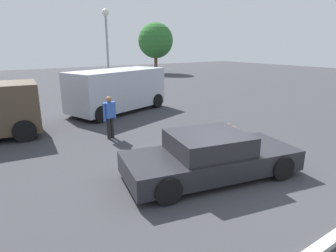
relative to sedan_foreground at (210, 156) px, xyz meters
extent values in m
plane|color=#38383D|center=(0.23, -0.05, -0.55)|extent=(80.00, 80.00, 0.00)
cube|color=#232328|center=(0.03, -0.01, -0.13)|extent=(4.82, 2.75, 0.53)
cube|color=#232328|center=(-0.07, 0.02, 0.39)|extent=(2.22, 2.05, 0.49)
cube|color=slate|center=(0.81, -0.18, 0.39)|extent=(0.39, 1.53, 0.41)
cube|color=slate|center=(-0.96, 0.21, 0.39)|extent=(0.39, 1.53, 0.41)
cylinder|color=black|center=(1.74, 0.50, -0.23)|extent=(0.67, 0.35, 0.64)
cylinder|color=black|center=(1.38, -1.18, -0.23)|extent=(0.67, 0.35, 0.64)
cylinder|color=black|center=(-1.32, 1.17, -0.23)|extent=(0.67, 0.35, 0.64)
cylinder|color=black|center=(-1.69, -0.52, -0.23)|extent=(0.67, 0.35, 0.64)
ellipsoid|color=olive|center=(3.00, 2.02, -0.26)|extent=(0.27, 0.36, 0.26)
sphere|color=olive|center=(2.99, 2.25, -0.19)|extent=(0.21, 0.21, 0.21)
sphere|color=olive|center=(2.99, 2.32, -0.20)|extent=(0.09, 0.09, 0.09)
cylinder|color=olive|center=(2.93, 2.13, -0.46)|extent=(0.06, 0.06, 0.18)
cylinder|color=olive|center=(3.07, 2.13, -0.46)|extent=(0.06, 0.06, 0.18)
cylinder|color=olive|center=(2.93, 1.90, -0.46)|extent=(0.06, 0.06, 0.18)
cylinder|color=olive|center=(3.07, 1.91, -0.46)|extent=(0.06, 0.06, 0.18)
sphere|color=olive|center=(3.01, 1.80, -0.23)|extent=(0.12, 0.12, 0.12)
cube|color=#B2B7C1|center=(1.24, 8.35, 0.63)|extent=(5.54, 3.61, 1.92)
cube|color=slate|center=(-1.17, 7.53, 1.05)|extent=(0.61, 1.67, 0.77)
cylinder|color=black|center=(-0.32, 6.79, -0.17)|extent=(0.80, 0.48, 0.76)
cylinder|color=black|center=(-0.95, 8.63, -0.17)|extent=(0.80, 0.48, 0.76)
cylinder|color=black|center=(3.42, 8.06, -0.17)|extent=(0.80, 0.48, 0.76)
cylinder|color=black|center=(2.79, 9.91, -0.17)|extent=(0.80, 0.48, 0.76)
cylinder|color=black|center=(-3.56, 5.81, -0.15)|extent=(0.82, 0.34, 0.80)
cylinder|color=black|center=(-3.34, 7.69, -0.15)|extent=(0.82, 0.34, 0.80)
cylinder|color=black|center=(-0.96, 4.40, -0.15)|extent=(0.13, 0.13, 0.80)
cylinder|color=black|center=(-0.80, 4.45, -0.15)|extent=(0.13, 0.13, 0.80)
cube|color=#3359B2|center=(-0.88, 4.43, 0.53)|extent=(0.46, 0.36, 0.56)
cylinder|color=#3359B2|center=(-1.11, 4.35, 0.48)|extent=(0.09, 0.09, 0.66)
cylinder|color=#3359B2|center=(-0.66, 4.50, 0.48)|extent=(0.09, 0.09, 0.66)
sphere|color=#936B4C|center=(-0.88, 4.43, 0.92)|extent=(0.22, 0.22, 0.22)
cylinder|color=gray|center=(2.73, 12.94, 2.04)|extent=(0.14, 0.14, 5.18)
sphere|color=silver|center=(2.73, 12.94, 4.76)|extent=(0.44, 0.44, 0.44)
cylinder|color=brown|center=(14.01, 25.15, 0.59)|extent=(0.39, 0.39, 2.29)
sphere|color=#2D6B2D|center=(14.01, 25.15, 3.30)|extent=(4.16, 4.16, 4.16)
camera|label=1|loc=(-4.81, -5.10, 2.79)|focal=30.57mm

